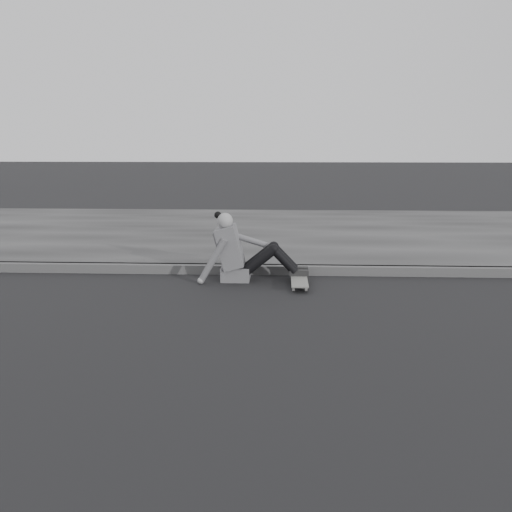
# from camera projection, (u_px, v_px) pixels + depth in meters

# --- Properties ---
(ground) EXTENTS (80.00, 80.00, 0.00)m
(ground) POSITION_uv_depth(u_px,v_px,m) (375.00, 343.00, 5.01)
(ground) COLOR black
(ground) RESTS_ON ground
(curb) EXTENTS (24.00, 0.16, 0.12)m
(curb) POSITION_uv_depth(u_px,v_px,m) (344.00, 270.00, 7.52)
(curb) COLOR #474747
(curb) RESTS_ON ground
(sidewalk) EXTENTS (24.00, 6.00, 0.12)m
(sidewalk) POSITION_uv_depth(u_px,v_px,m) (327.00, 233.00, 10.48)
(sidewalk) COLOR #333333
(sidewalk) RESTS_ON ground
(skateboard) EXTENTS (0.20, 0.78, 0.09)m
(skateboard) POSITION_uv_depth(u_px,v_px,m) (299.00, 280.00, 6.96)
(skateboard) COLOR gray
(skateboard) RESTS_ON ground
(seated_woman) EXTENTS (1.38, 0.46, 0.88)m
(seated_woman) POSITION_uv_depth(u_px,v_px,m) (241.00, 252.00, 7.18)
(seated_woman) COLOR #5A5A5C
(seated_woman) RESTS_ON ground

